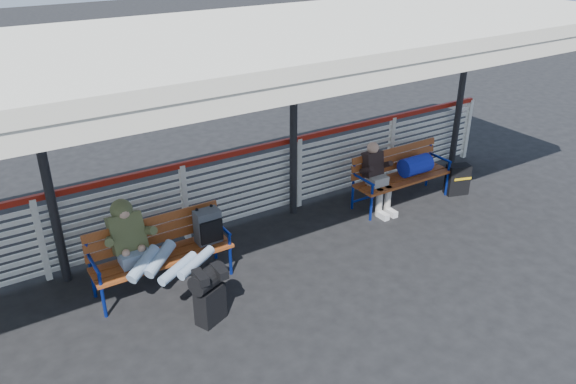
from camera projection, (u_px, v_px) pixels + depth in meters
ground at (248, 303)px, 7.05m from camera, size 60.00×60.00×0.00m
fence at (184, 199)px, 8.20m from camera, size 12.08×0.08×1.24m
canopy at (203, 47)px, 6.38m from camera, size 12.60×3.60×3.16m
luggage_stack at (209, 293)px, 6.57m from camera, size 0.50×0.40×0.73m
bench_left at (175, 240)px, 7.27m from camera, size 1.80×0.56×0.93m
bench_right at (407, 168)px, 9.40m from camera, size 1.80×0.56×0.92m
traveler_man at (158, 255)px, 6.81m from camera, size 0.93×1.64×0.77m
companion_person at (377, 177)px, 9.07m from camera, size 0.32×0.66×1.15m
suitcase_side at (457, 179)px, 9.75m from camera, size 0.43×0.34×0.54m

